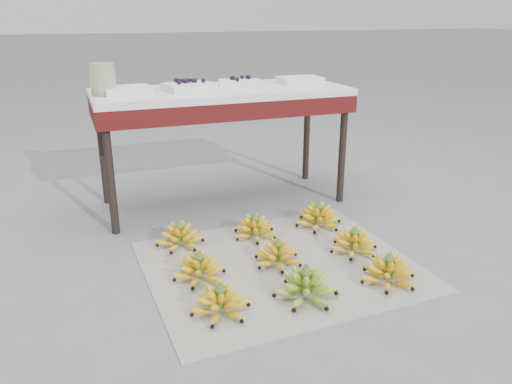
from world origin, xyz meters
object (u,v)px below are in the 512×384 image
object	(u,v)px
newspaper_mat	(280,266)
bunch_back_right	(319,217)
bunch_back_left	(180,237)
bunch_front_left	(220,303)
bunch_mid_left	(199,269)
bunch_mid_right	(354,243)
tray_right	(240,83)
bunch_mid_center	(278,255)
vendor_table	(222,102)
tray_far_left	(127,90)
glass_jar	(103,79)
tray_left	(189,86)
bunch_back_center	(255,229)
tray_far_right	(300,80)
bunch_front_center	(306,287)
bunch_front_right	(388,272)

from	to	relation	value
newspaper_mat	bunch_back_right	distance (m)	0.53
bunch_back_left	bunch_front_left	bearing A→B (deg)	-74.00
bunch_mid_left	bunch_front_left	bearing A→B (deg)	-83.46
bunch_mid_right	bunch_back_right	distance (m)	0.35
tray_right	bunch_front_left	bearing A→B (deg)	-112.63
bunch_mid_center	vendor_table	size ratio (longest dim) A/B	0.17
bunch_front_left	tray_far_left	distance (m)	1.40
bunch_back_left	glass_jar	world-z (taller)	glass_jar
tray_far_left	tray_left	distance (m)	0.35
bunch_mid_center	bunch_back_center	world-z (taller)	bunch_back_center
tray_far_left	tray_far_right	bearing A→B (deg)	3.04
bunch_back_left	vendor_table	xyz separation A→B (m)	(0.41, 0.55, 0.59)
newspaper_mat	tray_far_left	distance (m)	1.30
bunch_back_left	glass_jar	distance (m)	0.97
bunch_front_left	tray_far_right	bearing A→B (deg)	63.54
bunch_mid_center	bunch_mid_right	xyz separation A→B (m)	(0.41, -0.02, 0.00)
bunch_mid_left	bunch_back_center	size ratio (longest dim) A/B	0.93
bunch_front_left	tray_far_left	size ratio (longest dim) A/B	1.01
bunch_front_left	vendor_table	size ratio (longest dim) A/B	0.18
tray_far_left	glass_jar	size ratio (longest dim) A/B	1.61
bunch_front_center	glass_jar	distance (m)	1.58
glass_jar	bunch_mid_center	bearing A→B (deg)	-53.65
tray_left	tray_far_right	distance (m)	0.74
bunch_mid_center	bunch_back_left	xyz separation A→B (m)	(-0.40, 0.37, 0.00)
bunch_front_right	tray_far_left	bearing A→B (deg)	148.52
newspaper_mat	bunch_mid_right	distance (m)	0.41
glass_jar	tray_far_right	bearing A→B (deg)	2.36
bunch_back_left	bunch_back_center	distance (m)	0.41
bunch_front_right	tray_right	distance (m)	1.47
bunch_front_center	bunch_front_right	distance (m)	0.41
bunch_front_center	tray_right	world-z (taller)	tray_right
bunch_front_right	tray_far_right	distance (m)	1.47
bunch_front_right	tray_far_right	world-z (taller)	tray_far_right
bunch_front_center	bunch_mid_left	xyz separation A→B (m)	(-0.38, 0.32, -0.01)
bunch_front_left	vendor_table	world-z (taller)	vendor_table
bunch_front_left	bunch_back_center	xyz separation A→B (m)	(0.39, 0.64, -0.00)
newspaper_mat	bunch_front_right	bearing A→B (deg)	-39.53
tray_far_right	vendor_table	bearing A→B (deg)	-176.06
bunch_back_left	tray_right	distance (m)	1.04
bunch_front_right	bunch_mid_center	world-z (taller)	bunch_front_right
bunch_mid_left	bunch_back_right	world-z (taller)	bunch_back_right
bunch_front_left	bunch_mid_left	bearing A→B (deg)	101.53
bunch_mid_right	tray_far_right	xyz separation A→B (m)	(0.14, 0.97, 0.69)
bunch_front_right	bunch_mid_right	world-z (taller)	bunch_front_right
tray_far_left	tray_right	world-z (taller)	tray_right
bunch_mid_right	bunch_mid_center	bearing A→B (deg)	-170.66
bunch_mid_left	bunch_back_right	size ratio (longest dim) A/B	0.77
bunch_mid_right	tray_left	bearing A→B (deg)	135.22
newspaper_mat	bunch_mid_right	xyz separation A→B (m)	(0.40, -0.01, 0.05)
bunch_front_left	bunch_back_right	bearing A→B (deg)	49.55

